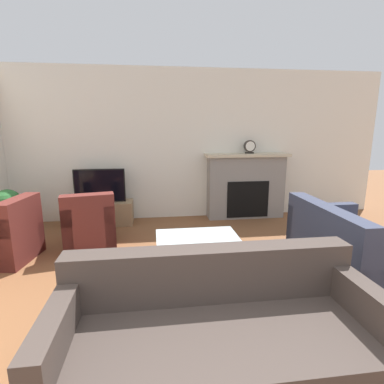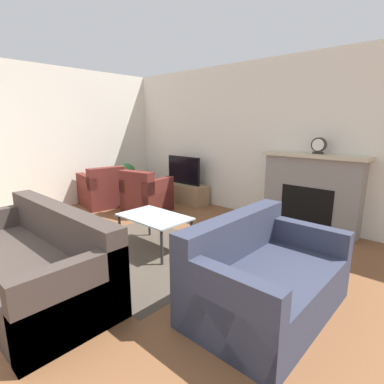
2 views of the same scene
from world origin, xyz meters
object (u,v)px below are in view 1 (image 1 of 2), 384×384
at_px(tv, 100,186).
at_px(coffee_table, 197,240).
at_px(couch_loveseat, 349,250).
at_px(mantel_clock, 250,147).
at_px(potted_plant, 8,209).
at_px(armchair_by_window, 1,238).
at_px(couch_sectional, 218,340).
at_px(armchair_accent, 90,226).

relative_size(tv, coffee_table, 0.91).
relative_size(couch_loveseat, mantel_clock, 6.14).
xyz_separation_m(couch_loveseat, mantel_clock, (-0.46, 2.34, 1.04)).
relative_size(potted_plant, mantel_clock, 3.20).
bearing_deg(coffee_table, mantel_clock, 58.73).
distance_m(armchair_by_window, potted_plant, 0.84).
height_order(couch_sectional, mantel_clock, mantel_clock).
relative_size(tv, armchair_by_window, 0.93).
xyz_separation_m(armchair_accent, coffee_table, (1.39, -0.99, 0.10)).
bearing_deg(armchair_by_window, couch_sectional, 56.25).
xyz_separation_m(armchair_by_window, potted_plant, (-0.24, 0.79, 0.17)).
bearing_deg(mantel_clock, armchair_accent, -157.18).
relative_size(couch_sectional, armchair_by_window, 2.30).
height_order(couch_sectional, armchair_accent, same).
height_order(tv, couch_sectional, tv).
bearing_deg(coffee_table, couch_loveseat, -7.55).
height_order(armchair_accent, potted_plant, armchair_accent).
distance_m(armchair_accent, mantel_clock, 3.08).
xyz_separation_m(couch_sectional, armchair_by_window, (-2.33, 2.18, 0.01)).
relative_size(tv, couch_sectional, 0.40).
relative_size(tv, potted_plant, 1.11).
height_order(armchair_by_window, armchair_accent, same).
relative_size(couch_sectional, potted_plant, 2.74).
height_order(couch_loveseat, potted_plant, couch_loveseat).
distance_m(couch_loveseat, coffee_table, 1.76).
xyz_separation_m(tv, potted_plant, (-1.27, -0.53, -0.22)).
distance_m(couch_loveseat, armchair_accent, 3.36).
height_order(armchair_accent, mantel_clock, mantel_clock).
bearing_deg(tv, couch_loveseat, -35.43).
height_order(tv, potted_plant, tv).
bearing_deg(mantel_clock, coffee_table, -121.27).
bearing_deg(tv, mantel_clock, 2.46).
bearing_deg(coffee_table, armchair_accent, 144.69).
bearing_deg(armchair_accent, tv, -101.09).
distance_m(tv, armchair_by_window, 1.72).
relative_size(couch_sectional, armchair_accent, 2.38).
bearing_deg(tv, couch_sectional, -69.51).
relative_size(tv, armchair_accent, 0.96).
bearing_deg(couch_sectional, armchair_by_window, 136.97).
relative_size(tv, couch_loveseat, 0.58).
xyz_separation_m(tv, armchair_by_window, (-1.03, -1.32, -0.39)).
bearing_deg(mantel_clock, couch_sectional, -110.73).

